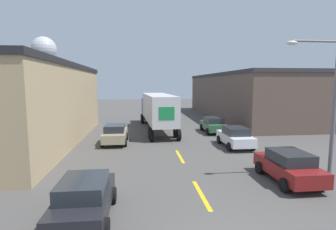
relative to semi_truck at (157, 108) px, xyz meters
name	(u,v)px	position (x,y,z in m)	size (l,w,h in m)	color
road_centerline	(201,195)	(0.88, -17.20, -2.36)	(0.20, 16.05, 0.01)	gold
warehouse_left	(10,104)	(-12.59, -5.32, 1.01)	(11.20, 21.09, 6.74)	tan
warehouse_right	(251,96)	(15.02, 9.58, 0.90)	(12.55, 28.63, 6.53)	brown
semi_truck	(157,108)	(0.00, 0.00, 0.00)	(3.48, 13.78, 3.94)	navy
parked_car_right_far	(213,125)	(5.72, -2.27, -1.53)	(2.07, 4.17, 1.61)	#2D5B38
parked_car_right_mid	(235,137)	(5.72, -8.56, -1.53)	(2.07, 4.17, 1.61)	silver
parked_car_left_far	(115,134)	(-3.97, -6.24, -1.53)	(2.07, 4.17, 1.61)	tan
parked_car_right_near	(288,166)	(5.72, -16.10, -1.53)	(2.07, 4.17, 1.61)	maroon
parked_car_left_near	(84,198)	(-3.97, -18.91, -1.53)	(2.07, 4.17, 1.61)	black
water_tower	(44,50)	(-24.07, 37.52, 10.63)	(5.66, 5.66, 16.04)	#47474C
street_lamp	(328,99)	(7.64, -16.13, 1.93)	(2.87, 0.32, 7.27)	slate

